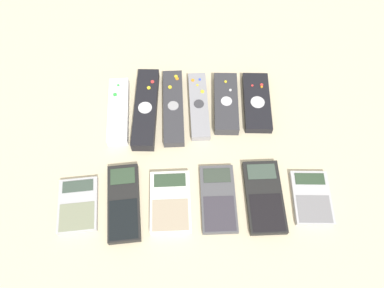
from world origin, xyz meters
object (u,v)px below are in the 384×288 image
calculator_5 (312,198)px  remote_0 (119,111)px  remote_4 (226,103)px  remote_3 (199,106)px  calculator_4 (264,197)px  calculator_0 (78,205)px  remote_1 (146,108)px  remote_5 (257,102)px  calculator_3 (218,198)px  calculator_2 (170,202)px  calculator_1 (124,202)px  remote_2 (173,107)px

calculator_5 → remote_0: bearing=153.7°
remote_4 → calculator_5: remote_4 is taller
remote_0 → remote_3: remote_0 is taller
calculator_4 → calculator_0: bearing=-179.7°
remote_1 → remote_5: bearing=5.4°
remote_3 → calculator_3: size_ratio=1.23×
calculator_3 → calculator_5: bearing=-1.4°
remote_0 → remote_4: remote_4 is taller
remote_3 → calculator_0: (-0.25, -0.22, -0.00)m
calculator_2 → calculator_5: (0.28, -0.00, -0.00)m
calculator_0 → calculator_5: bearing=-4.3°
remote_3 → remote_1: bearing=-177.8°
remote_0 → calculator_3: (0.21, -0.22, -0.01)m
remote_4 → calculator_2: size_ratio=1.25×
remote_4 → calculator_0: 0.39m
remote_4 → calculator_0: (-0.31, -0.23, -0.01)m
remote_3 → calculator_4: 0.25m
remote_0 → remote_5: (0.31, 0.01, -0.00)m
remote_1 → remote_3: remote_1 is taller
calculator_3 → calculator_5: same height
calculator_1 → remote_2: bearing=61.6°
calculator_3 → calculator_0: bearing=-179.2°
calculator_0 → calculator_1: bearing=-3.4°
remote_4 → calculator_4: size_ratio=1.04×
remote_1 → remote_2: size_ratio=1.06×
remote_0 → calculator_1: remote_0 is taller
calculator_2 → calculator_3: bearing=2.1°
remote_5 → remote_3: bearing=-174.9°
remote_3 → calculator_5: size_ratio=1.51×
remote_0 → calculator_1: size_ratio=1.05×
remote_4 → calculator_4: bearing=-72.3°
calculator_1 → calculator_5: size_ratio=1.40×
remote_3 → calculator_5: bearing=-47.2°
remote_1 → calculator_1: 0.22m
calculator_2 → calculator_3: 0.10m
remote_1 → calculator_0: bearing=-117.6°
remote_0 → calculator_4: (0.30, -0.22, -0.00)m
remote_4 → calculator_2: remote_4 is taller
remote_0 → calculator_3: bearing=-47.1°
remote_0 → calculator_0: remote_0 is taller
calculator_2 → calculator_3: calculator_2 is taller
calculator_1 → calculator_5: (0.37, -0.01, -0.00)m
remote_2 → calculator_2: size_ratio=1.55×
calculator_0 → calculator_3: (0.28, -0.00, -0.00)m
calculator_0 → remote_4: bearing=32.3°
remote_5 → calculator_3: 0.25m
remote_3 → remote_4: size_ratio=1.10×
remote_1 → calculator_0: remote_1 is taller
calculator_3 → calculator_2: bearing=-177.4°
remote_2 → calculator_3: (0.08, -0.22, -0.00)m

